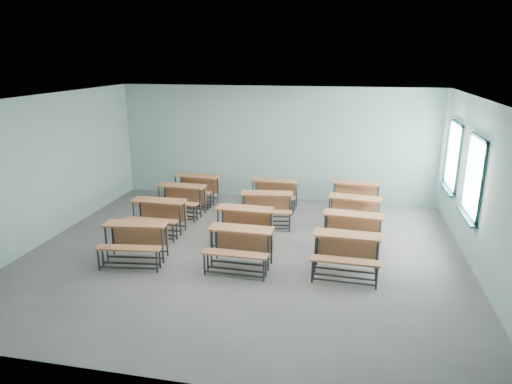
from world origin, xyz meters
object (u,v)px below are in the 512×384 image
(desk_unit_r1c0, at_px, (157,212))
(desk_unit_r1c2, at_px, (352,227))
(desk_unit_r0c2, at_px, (346,249))
(desk_unit_r0c0, at_px, (135,237))
(desk_unit_r3c0, at_px, (195,185))
(desk_unit_r3c1, at_px, (274,190))
(desk_unit_r2c1, at_px, (267,204))
(desk_unit_r2c0, at_px, (180,196))
(desk_unit_r1c1, at_px, (244,220))
(desk_unit_r3c2, at_px, (356,193))
(desk_unit_r0c1, at_px, (240,242))
(desk_unit_r2c2, at_px, (354,209))

(desk_unit_r1c0, bearing_deg, desk_unit_r1c2, -0.48)
(desk_unit_r0c2, height_order, desk_unit_r1c2, same)
(desk_unit_r0c0, relative_size, desk_unit_r3c0, 1.02)
(desk_unit_r0c0, bearing_deg, desk_unit_r3c1, 52.82)
(desk_unit_r0c0, xyz_separation_m, desk_unit_r1c0, (-0.18, 1.53, 0.00))
(desk_unit_r2c1, bearing_deg, desk_unit_r3c1, 83.41)
(desk_unit_r1c2, relative_size, desk_unit_r2c0, 1.01)
(desk_unit_r0c0, height_order, desk_unit_r0c2, same)
(desk_unit_r1c2, bearing_deg, desk_unit_r0c2, -90.10)
(desk_unit_r0c2, relative_size, desk_unit_r3c1, 1.00)
(desk_unit_r0c0, xyz_separation_m, desk_unit_r1c1, (1.91, 1.37, 0.00))
(desk_unit_r0c0, distance_m, desk_unit_r1c2, 4.49)
(desk_unit_r1c1, relative_size, desk_unit_r2c1, 0.94)
(desk_unit_r2c1, height_order, desk_unit_r3c0, same)
(desk_unit_r1c1, relative_size, desk_unit_r2c0, 0.98)
(desk_unit_r2c0, relative_size, desk_unit_r3c2, 1.00)
(desk_unit_r2c0, bearing_deg, desk_unit_r0c2, -27.78)
(desk_unit_r0c0, distance_m, desk_unit_r0c1, 2.13)
(desk_unit_r1c0, distance_m, desk_unit_r1c1, 2.10)
(desk_unit_r0c1, relative_size, desk_unit_r1c1, 1.00)
(desk_unit_r1c1, height_order, desk_unit_r3c0, same)
(desk_unit_r0c1, relative_size, desk_unit_r0c2, 0.99)
(desk_unit_r0c1, distance_m, desk_unit_r3c0, 4.31)
(desk_unit_r0c1, xyz_separation_m, desk_unit_r0c2, (2.02, 0.11, 0.00))
(desk_unit_r0c0, distance_m, desk_unit_r3c0, 3.87)
(desk_unit_r2c1, bearing_deg, desk_unit_r2c2, -5.26)
(desk_unit_r0c0, xyz_separation_m, desk_unit_r3c0, (-0.07, 3.87, 0.00))
(desk_unit_r2c2, bearing_deg, desk_unit_r1c1, -144.45)
(desk_unit_r1c2, bearing_deg, desk_unit_r2c1, 155.66)
(desk_unit_r0c1, height_order, desk_unit_r2c0, same)
(desk_unit_r3c0, bearing_deg, desk_unit_r2c1, -23.92)
(desk_unit_r0c0, xyz_separation_m, desk_unit_r2c2, (4.28, 2.68, 0.00))
(desk_unit_r1c0, distance_m, desk_unit_r3c0, 2.35)
(desk_unit_r2c1, distance_m, desk_unit_r3c2, 2.57)
(desk_unit_r1c1, relative_size, desk_unit_r3c0, 0.96)
(desk_unit_r2c1, bearing_deg, desk_unit_r0c0, -137.47)
(desk_unit_r0c0, relative_size, desk_unit_r3c2, 1.03)
(desk_unit_r0c1, bearing_deg, desk_unit_r1c0, 150.27)
(desk_unit_r1c2, bearing_deg, desk_unit_r0c0, -156.21)
(desk_unit_r1c1, distance_m, desk_unit_r2c2, 2.71)
(desk_unit_r0c1, relative_size, desk_unit_r2c1, 0.94)
(desk_unit_r0c1, height_order, desk_unit_r1c2, same)
(desk_unit_r0c2, xyz_separation_m, desk_unit_r2c1, (-1.95, 2.34, 0.00))
(desk_unit_r0c1, relative_size, desk_unit_r1c2, 0.96)
(desk_unit_r1c0, xyz_separation_m, desk_unit_r3c2, (4.51, 2.50, 0.00))
(desk_unit_r0c0, xyz_separation_m, desk_unit_r0c2, (4.14, 0.26, 0.00))
(desk_unit_r2c0, bearing_deg, desk_unit_r1c2, -14.17)
(desk_unit_r2c0, bearing_deg, desk_unit_r1c0, -89.51)
(desk_unit_r2c1, bearing_deg, desk_unit_r2c0, 166.94)
(desk_unit_r1c2, bearing_deg, desk_unit_r2c0, 167.32)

